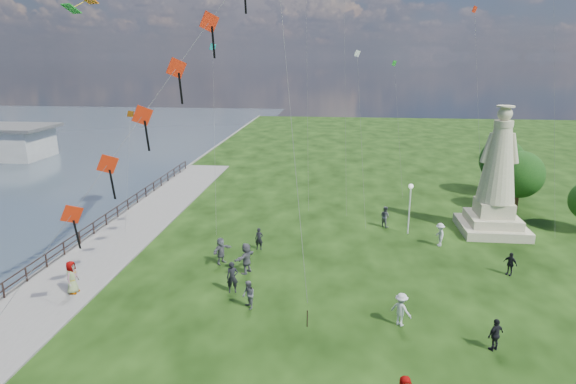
# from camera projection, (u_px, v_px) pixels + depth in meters

# --- Properties ---
(waterfront) EXTENTS (200.00, 200.00, 1.51)m
(waterfront) POSITION_uv_depth(u_px,v_px,m) (72.00, 264.00, 31.21)
(waterfront) COLOR #2F3C47
(waterfront) RESTS_ON ground
(statue) EXTENTS (4.70, 4.70, 9.56)m
(statue) POSITION_uv_depth(u_px,v_px,m) (496.00, 186.00, 35.83)
(statue) COLOR #B8B18B
(statue) RESTS_ON ground
(lamppost) EXTENTS (0.36, 0.36, 3.89)m
(lamppost) POSITION_uv_depth(u_px,v_px,m) (410.00, 198.00, 35.63)
(lamppost) COLOR silver
(lamppost) RESTS_ON ground
(tree_row) EXTENTS (7.07, 13.71, 5.44)m
(tree_row) POSITION_uv_depth(u_px,v_px,m) (522.00, 172.00, 42.15)
(tree_row) COLOR #382314
(tree_row) RESTS_ON ground
(person_0) EXTENTS (0.74, 0.56, 1.82)m
(person_0) POSITION_uv_depth(u_px,v_px,m) (232.00, 277.00, 27.10)
(person_0) COLOR black
(person_0) RESTS_ON ground
(person_1) EXTENTS (0.80, 0.89, 1.56)m
(person_1) POSITION_uv_depth(u_px,v_px,m) (249.00, 295.00, 25.36)
(person_1) COLOR #595960
(person_1) RESTS_ON ground
(person_2) EXTENTS (1.23, 1.13, 1.72)m
(person_2) POSITION_uv_depth(u_px,v_px,m) (401.00, 309.00, 23.75)
(person_2) COLOR silver
(person_2) RESTS_ON ground
(person_3) EXTENTS (1.03, 0.91, 1.57)m
(person_3) POSITION_uv_depth(u_px,v_px,m) (496.00, 335.00, 21.73)
(person_3) COLOR black
(person_3) RESTS_ON ground
(person_5) EXTENTS (1.41, 1.77, 1.76)m
(person_5) POSITION_uv_depth(u_px,v_px,m) (221.00, 251.00, 30.91)
(person_5) COLOR #595960
(person_5) RESTS_ON ground
(person_6) EXTENTS (0.57, 0.39, 1.54)m
(person_6) POSITION_uv_depth(u_px,v_px,m) (259.00, 239.00, 33.24)
(person_6) COLOR black
(person_6) RESTS_ON ground
(person_7) EXTENTS (0.90, 0.93, 1.65)m
(person_7) POSITION_uv_depth(u_px,v_px,m) (385.00, 217.00, 37.71)
(person_7) COLOR #595960
(person_7) RESTS_ON ground
(person_8) EXTENTS (0.69, 1.14, 1.67)m
(person_8) POSITION_uv_depth(u_px,v_px,m) (440.00, 235.00, 33.83)
(person_8) COLOR silver
(person_8) RESTS_ON ground
(person_9) EXTENTS (0.90, 0.92, 1.46)m
(person_9) POSITION_uv_depth(u_px,v_px,m) (510.00, 264.00, 29.33)
(person_9) COLOR black
(person_9) RESTS_ON ground
(person_10) EXTENTS (0.57, 0.93, 1.89)m
(person_10) POSITION_uv_depth(u_px,v_px,m) (72.00, 279.00, 26.83)
(person_10) COLOR #595960
(person_10) RESTS_ON ground
(person_11) EXTENTS (1.49, 1.97, 1.95)m
(person_11) POSITION_uv_depth(u_px,v_px,m) (246.00, 258.00, 29.54)
(person_11) COLOR #595960
(person_11) RESTS_ON ground
(red_kite_train) EXTENTS (12.20, 9.35, 19.29)m
(red_kite_train) POSITION_uv_depth(u_px,v_px,m) (173.00, 76.00, 22.82)
(red_kite_train) COLOR black
(red_kite_train) RESTS_ON ground
(small_kites) EXTENTS (33.20, 16.96, 28.74)m
(small_kites) POSITION_uv_depth(u_px,v_px,m) (352.00, 41.00, 38.96)
(small_kites) COLOR teal
(small_kites) RESTS_ON ground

